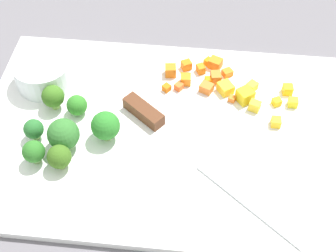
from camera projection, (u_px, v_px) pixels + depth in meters
The scene contains 32 objects.
ground_plane at pixel (168, 136), 0.65m from camera, with size 4.00×4.00×0.00m, color slate.
cutting_board at pixel (168, 133), 0.65m from camera, with size 0.54×0.35×0.01m, color white.
prep_bowl at pixel (44, 73), 0.69m from camera, with size 0.09×0.09×0.04m, color white.
chef_knife at pixel (177, 139), 0.63m from camera, with size 0.26×0.22×0.02m.
carrot_dice_0 at pixel (186, 65), 0.72m from camera, with size 0.01×0.01×0.01m, color orange.
carrot_dice_1 at pixel (232, 99), 0.68m from camera, with size 0.01×0.01×0.01m, color orange.
carrot_dice_2 at pixel (227, 73), 0.71m from camera, with size 0.01×0.01×0.01m, color orange.
carrot_dice_3 at pixel (167, 88), 0.69m from camera, with size 0.01×0.01×0.01m, color orange.
carrot_dice_4 at pixel (201, 69), 0.71m from camera, with size 0.01×0.01×0.01m, color orange.
carrot_dice_5 at pixel (186, 79), 0.70m from camera, with size 0.02×0.02×0.01m, color orange.
carrot_dice_6 at pixel (208, 62), 0.73m from camera, with size 0.01×0.01×0.01m, color orange.
carrot_dice_7 at pixel (207, 88), 0.69m from camera, with size 0.02×0.02×0.01m, color orange.
carrot_dice_8 at pixel (171, 71), 0.71m from camera, with size 0.02×0.02×0.02m, color orange.
carrot_dice_9 at pixel (216, 77), 0.70m from camera, with size 0.02×0.02×0.01m, color orange.
carrot_dice_10 at pixel (208, 81), 0.70m from camera, with size 0.01×0.01×0.01m, color orange.
carrot_dice_11 at pixel (215, 63), 0.72m from camera, with size 0.02×0.02×0.02m, color orange.
carrot_dice_12 at pixel (179, 87), 0.69m from camera, with size 0.01×0.01×0.01m, color orange.
pepper_dice_0 at pixel (277, 102), 0.67m from camera, with size 0.01×0.01×0.01m, color yellow.
pepper_dice_1 at pixel (276, 122), 0.65m from camera, with size 0.01×0.01×0.01m, color yellow.
pepper_dice_2 at pixel (255, 106), 0.66m from camera, with size 0.02×0.01×0.02m, color yellow.
pepper_dice_3 at pixel (226, 88), 0.69m from camera, with size 0.02×0.02×0.01m, color yellow.
pepper_dice_4 at pixel (288, 90), 0.68m from camera, with size 0.01×0.01×0.01m, color yellow.
pepper_dice_5 at pixel (245, 96), 0.67m from camera, with size 0.02×0.02×0.02m, color yellow.
pepper_dice_6 at pixel (252, 86), 0.69m from camera, with size 0.01×0.01×0.01m, color yellow.
pepper_dice_7 at pixel (293, 102), 0.67m from camera, with size 0.01×0.01×0.01m, color yellow.
broccoli_floret_0 at pixel (106, 126), 0.62m from camera, with size 0.04×0.04×0.05m.
broccoli_floret_1 at pixel (59, 157), 0.59m from camera, with size 0.03×0.03×0.04m.
broccoli_floret_2 at pixel (34, 129), 0.62m from camera, with size 0.03×0.03×0.03m.
broccoli_floret_3 at pixel (77, 105), 0.65m from camera, with size 0.03×0.03×0.03m.
broccoli_floret_4 at pixel (63, 135), 0.61m from camera, with size 0.04×0.04×0.05m.
broccoli_floret_5 at pixel (53, 97), 0.65m from camera, with size 0.03×0.03×0.04m.
broccoli_floret_6 at pixel (34, 152), 0.59m from camera, with size 0.03×0.03×0.04m.
Camera 1 is at (0.04, -0.40, 0.52)m, focal length 48.75 mm.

